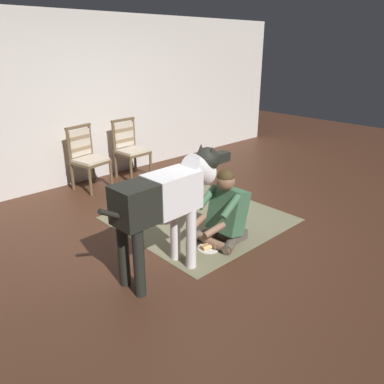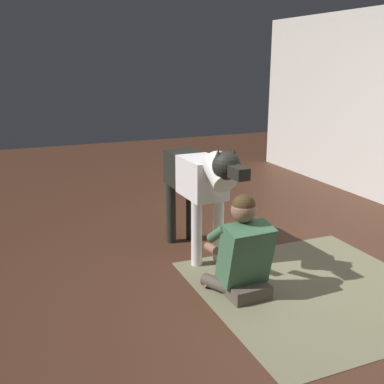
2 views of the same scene
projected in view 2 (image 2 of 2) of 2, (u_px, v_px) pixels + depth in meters
ground_plane at (291, 282)px, 4.13m from camera, size 15.58×15.58×0.00m
area_rug at (315, 289)px, 4.00m from camera, size 1.95×1.92×0.01m
person_sitting_on_floor at (243, 253)px, 3.86m from camera, size 0.69×0.58×0.87m
large_dog at (199, 181)px, 4.48m from camera, size 1.58×0.36×1.20m
hot_dog_on_plate at (227, 277)px, 4.18m from camera, size 0.25×0.25×0.06m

